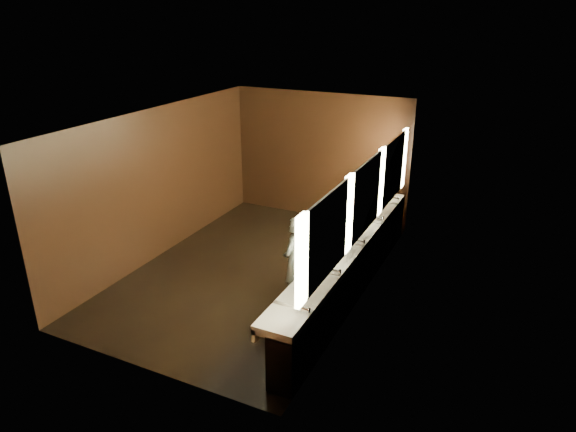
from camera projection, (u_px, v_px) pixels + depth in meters
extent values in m
plane|color=black|center=(255.00, 271.00, 9.30)|extent=(6.00, 6.00, 0.00)
cube|color=#2D2D2B|center=(251.00, 117.00, 8.25)|extent=(4.00, 6.00, 0.02)
cube|color=black|center=(320.00, 157.00, 11.28)|extent=(4.00, 0.02, 2.80)
cube|color=black|center=(134.00, 275.00, 6.27)|extent=(4.00, 0.02, 2.80)
cube|color=black|center=(160.00, 183.00, 9.57)|extent=(0.02, 6.00, 2.80)
cube|color=black|center=(366.00, 218.00, 7.97)|extent=(0.02, 6.00, 2.80)
cube|color=black|center=(352.00, 272.00, 8.42)|extent=(0.36, 5.40, 0.81)
cube|color=silver|center=(348.00, 247.00, 8.29)|extent=(0.55, 5.40, 0.12)
cube|color=silver|center=(333.00, 248.00, 8.42)|extent=(0.06, 5.40, 0.18)
cylinder|color=silver|center=(303.00, 309.00, 6.33)|extent=(0.18, 0.04, 0.04)
cylinder|color=silver|center=(334.00, 271.00, 7.25)|extent=(0.18, 0.04, 0.04)
cylinder|color=silver|center=(359.00, 241.00, 8.16)|extent=(0.18, 0.04, 0.04)
cylinder|color=silver|center=(378.00, 217.00, 9.08)|extent=(0.18, 0.04, 0.04)
cylinder|color=silver|center=(394.00, 198.00, 10.00)|extent=(0.18, 0.04, 0.04)
cube|color=#FFF5BB|center=(301.00, 261.00, 5.85)|extent=(0.06, 0.22, 1.15)
cube|color=white|center=(328.00, 236.00, 6.51)|extent=(0.03, 1.32, 1.15)
cube|color=#FFF5BB|center=(348.00, 214.00, 7.19)|extent=(0.06, 0.23, 1.15)
cube|color=white|center=(366.00, 197.00, 7.85)|extent=(0.03, 1.32, 1.15)
cube|color=#FFF5BB|center=(380.00, 182.00, 8.52)|extent=(0.06, 0.23, 1.15)
cube|color=white|center=(393.00, 169.00, 9.19)|extent=(0.03, 1.32, 1.15)
cube|color=#FFF5BB|center=(403.00, 158.00, 9.86)|extent=(0.06, 0.22, 1.15)
imported|color=#7FACBE|center=(295.00, 261.00, 8.07)|extent=(0.38, 0.55, 1.48)
cylinder|color=black|center=(299.00, 324.00, 7.26)|extent=(0.39, 0.39, 0.55)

